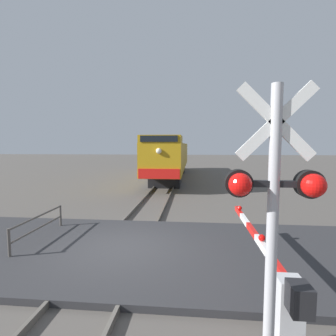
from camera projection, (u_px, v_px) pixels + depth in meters
name	position (u px, v px, depth m)	size (l,w,h in m)	color
ground_plane	(121.00, 252.00, 7.80)	(160.00, 160.00, 0.00)	#514C47
rail_track_left	(98.00, 249.00, 7.86)	(0.08, 80.00, 0.15)	#59544C
rail_track_right	(144.00, 251.00, 7.72)	(0.08, 80.00, 0.15)	#59544C
road_surface	(121.00, 250.00, 7.79)	(36.00, 5.50, 0.16)	#2D2D30
locomotive	(171.00, 157.00, 25.55)	(2.80, 19.08, 3.87)	black
crossing_signal	(274.00, 207.00, 3.17)	(1.18, 0.33, 3.97)	#ADADB2
crossing_gate	(276.00, 284.00, 4.44)	(0.36, 5.25, 1.36)	silver
guard_railing	(39.00, 225.00, 8.46)	(0.08, 2.86, 0.95)	#4C4742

